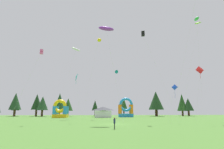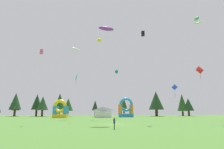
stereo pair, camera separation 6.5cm
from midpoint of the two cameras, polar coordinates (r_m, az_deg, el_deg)
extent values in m
plane|color=#47752D|center=(37.53, 1.06, -14.62)|extent=(120.00, 120.00, 0.00)
ellipsoid|color=green|center=(51.34, 24.01, 14.98)|extent=(2.11, 3.06, 1.38)
cylinder|color=silver|center=(49.42, 24.83, 1.34)|extent=(1.35, 3.42, 24.00)
cone|color=#0C7F7A|center=(67.51, 1.58, 0.75)|extent=(1.76, 1.74, 1.34)
cylinder|color=silver|center=(65.71, 2.71, -5.91)|extent=(2.38, 1.70, 15.85)
pyramid|color=#19B7CC|center=(42.08, -10.87, -0.79)|extent=(0.59, 1.29, 1.27)
cylinder|color=#19B7CC|center=(41.95, -10.78, -1.85)|extent=(0.04, 0.04, 1.53)
cylinder|color=silver|center=(42.10, -10.11, -7.45)|extent=(1.12, 1.26, 9.63)
cube|color=black|center=(43.13, 9.24, 11.65)|extent=(0.72, 0.72, 0.48)
cube|color=black|center=(43.35, 9.21, 12.36)|extent=(0.72, 0.72, 0.48)
cylinder|color=silver|center=(41.19, 14.32, -0.56)|extent=(6.80, 0.65, 19.15)
cone|color=yellow|center=(62.81, -3.98, 10.49)|extent=(1.54, 1.50, 1.39)
cylinder|color=silver|center=(60.07, -6.50, -0.95)|extent=(4.99, 1.03, 25.16)
cube|color=#EA599E|center=(41.16, -20.45, 6.07)|extent=(0.56, 0.56, 0.44)
cube|color=#EA599E|center=(41.31, -20.40, 6.77)|extent=(0.56, 0.56, 0.44)
cylinder|color=silver|center=(41.05, -24.74, -3.36)|extent=(5.69, 0.58, 14.23)
ellipsoid|color=#8CD826|center=(62.58, 24.30, 13.88)|extent=(1.86, 1.84, 0.55)
cylinder|color=silver|center=(59.45, 22.19, 1.04)|extent=(4.85, 4.72, 27.55)
ellipsoid|color=white|center=(62.57, -10.74, 7.47)|extent=(3.21, 3.02, 1.46)
cylinder|color=silver|center=(58.53, -13.59, -2.14)|extent=(4.64, 4.08, 21.79)
pyramid|color=red|center=(40.30, 24.88, 1.23)|extent=(1.23, 0.53, 1.22)
cylinder|color=red|center=(40.23, 24.90, 0.08)|extent=(0.04, 0.04, 1.57)
cylinder|color=silver|center=(39.94, 24.30, -6.14)|extent=(1.16, 1.06, 10.19)
cylinder|color=silver|center=(34.96, 21.57, 8.82)|extent=(3.10, 10.77, 27.66)
ellipsoid|color=purple|center=(41.33, -1.79, 13.58)|extent=(3.37, 1.44, 1.27)
cylinder|color=silver|center=(38.40, 0.68, 0.13)|extent=(3.44, 0.19, 19.56)
pyramid|color=blue|center=(41.58, 18.22, -3.67)|extent=(0.94, 0.65, 0.91)
cylinder|color=blue|center=(41.54, 18.31, -5.18)|extent=(0.04, 0.04, 2.17)
cylinder|color=silver|center=(42.43, 17.30, -8.78)|extent=(0.92, 2.55, 7.25)
cylinder|color=black|center=(27.61, 0.70, -15.30)|extent=(0.12, 0.12, 0.79)
cylinder|color=black|center=(27.77, 0.66, -15.27)|extent=(0.12, 0.12, 0.79)
cylinder|color=navy|center=(27.64, 0.67, -13.82)|extent=(0.29, 0.29, 0.63)
sphere|color=brown|center=(27.62, 0.67, -12.95)|extent=(0.21, 0.21, 0.21)
cube|color=#268CD8|center=(72.65, 4.08, -12.11)|extent=(5.29, 4.01, 1.20)
cylinder|color=orange|center=(70.95, 2.52, -10.34)|extent=(1.12, 1.12, 3.32)
cylinder|color=orange|center=(71.50, 5.90, -10.30)|extent=(1.12, 1.12, 3.32)
cylinder|color=orange|center=(73.82, 2.28, -10.35)|extent=(1.12, 1.12, 3.32)
cylinder|color=orange|center=(74.35, 5.53, -10.31)|extent=(1.12, 1.12, 3.32)
torus|color=#268CD8|center=(71.21, 4.20, -8.99)|extent=(5.07, 0.90, 5.07)
cube|color=yellow|center=(69.18, -15.20, -11.88)|extent=(4.77, 4.99, 1.14)
cylinder|color=#268CD8|center=(67.73, -16.88, -10.21)|extent=(1.34, 1.34, 2.70)
cylinder|color=#268CD8|center=(67.03, -13.98, -10.35)|extent=(1.34, 1.34, 2.70)
cylinder|color=#268CD8|center=(71.29, -16.21, -10.24)|extent=(1.34, 1.34, 2.70)
cylinder|color=#268CD8|center=(70.63, -13.44, -10.36)|extent=(1.34, 1.34, 2.70)
torus|color=yellow|center=(67.37, -15.38, -9.14)|extent=(4.50, 1.07, 4.50)
cube|color=silver|center=(66.97, -2.74, -11.74)|extent=(5.66, 3.56, 2.43)
pyramid|color=#3F3F47|center=(66.95, -2.72, -10.16)|extent=(5.66, 3.56, 1.26)
cylinder|color=#4C331E|center=(90.33, -27.16, -10.30)|extent=(0.58, 0.58, 2.38)
cone|color=#234C1E|center=(90.34, -26.96, -7.94)|extent=(3.24, 3.24, 5.09)
cylinder|color=#4C331E|center=(88.54, -27.24, -10.23)|extent=(0.86, 0.86, 2.63)
cone|color=#1E4221|center=(88.60, -26.98, -7.15)|extent=(4.80, 4.80, 6.94)
cylinder|color=#4C331E|center=(84.78, -21.83, -10.65)|extent=(0.78, 0.78, 2.70)
cone|color=#193819|center=(84.83, -21.62, -7.61)|extent=(4.31, 4.31, 6.34)
cylinder|color=#4C331E|center=(81.84, -20.29, -10.86)|extent=(0.80, 0.80, 2.48)
cone|color=#1E4221|center=(81.86, -20.11, -8.09)|extent=(4.45, 4.45, 5.47)
cylinder|color=#4C331E|center=(79.23, -15.61, -11.10)|extent=(0.76, 0.76, 2.63)
cone|color=#1E4221|center=(79.28, -15.45, -7.80)|extent=(4.20, 4.20, 6.53)
cylinder|color=#4C331E|center=(83.41, -13.14, -11.30)|extent=(0.75, 0.75, 2.22)
cone|color=#234C1E|center=(83.42, -13.04, -8.76)|extent=(4.15, 4.15, 5.19)
cylinder|color=#4C331E|center=(82.21, -5.16, -11.51)|extent=(0.49, 0.49, 2.29)
cone|color=#193819|center=(82.21, -5.13, -9.22)|extent=(2.73, 2.73, 4.28)
cylinder|color=#4C331E|center=(83.83, 3.54, -11.47)|extent=(0.63, 0.63, 2.43)
cone|color=#234C1E|center=(83.85, 3.51, -8.78)|extent=(3.50, 3.50, 5.45)
cylinder|color=#4C331E|center=(83.05, 13.16, -11.15)|extent=(1.13, 1.13, 2.67)
cone|color=#193819|center=(83.12, 13.01, -7.60)|extent=(6.30, 6.30, 7.65)
cylinder|color=#4C331E|center=(89.70, 20.42, -10.88)|extent=(0.78, 0.78, 2.12)
cone|color=#234C1E|center=(89.74, 20.22, -7.85)|extent=(4.33, 4.33, 7.36)
cylinder|color=#4C331E|center=(89.72, 22.02, -10.74)|extent=(0.80, 0.80, 2.24)
cone|color=#193819|center=(89.73, 21.85, -8.32)|extent=(4.47, 4.47, 5.36)
camera|label=1|loc=(0.03, -90.04, 0.01)|focal=30.49mm
camera|label=2|loc=(0.03, 89.96, -0.01)|focal=30.49mm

